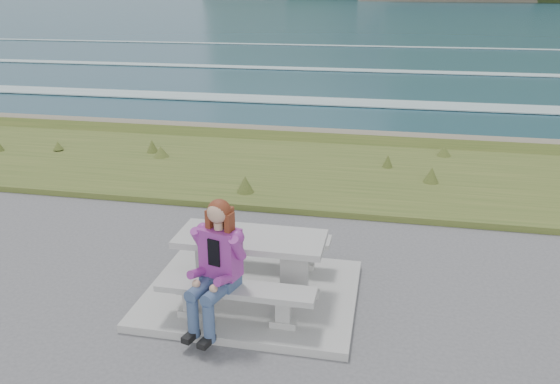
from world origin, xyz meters
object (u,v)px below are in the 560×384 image
(bench_landward, at_px, (236,294))
(bench_seaward, at_px, (264,241))
(picnic_table, at_px, (251,248))
(seated_woman, at_px, (214,284))

(bench_landward, bearing_deg, bench_seaward, 90.00)
(picnic_table, relative_size, bench_landward, 1.00)
(bench_seaward, bearing_deg, picnic_table, -90.00)
(bench_seaward, xyz_separation_m, seated_woman, (-0.21, -1.53, 0.19))
(bench_landward, bearing_deg, seated_woman, -146.76)
(bench_landward, relative_size, bench_seaward, 1.00)
(bench_seaward, relative_size, seated_woman, 1.23)
(bench_landward, xyz_separation_m, seated_woman, (-0.21, -0.13, 0.19))
(bench_landward, distance_m, seated_woman, 0.31)
(picnic_table, relative_size, bench_seaward, 1.00)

